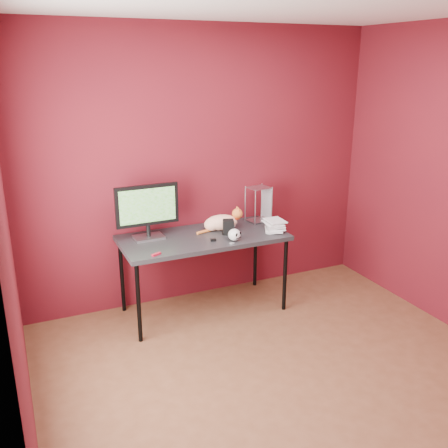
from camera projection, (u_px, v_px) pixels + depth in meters
name	position (u px, v px, depth m)	size (l,w,h in m)	color
room	(303.00, 195.00, 3.18)	(3.52, 3.52, 2.61)	#56311D
desk	(203.00, 241.00, 4.55)	(1.50, 0.70, 0.75)	black
monitor	(147.00, 209.00, 4.38)	(0.57, 0.19, 0.49)	#A8A9AD
cat	(222.00, 222.00, 4.67)	(0.46, 0.21, 0.22)	orange
skull_mug	(234.00, 235.00, 4.39)	(0.11, 0.12, 0.11)	silver
speaker	(228.00, 227.00, 4.56)	(0.12, 0.12, 0.14)	black
book_stack	(267.00, 174.00, 4.51)	(0.24, 0.26, 1.07)	beige
wire_rack	(258.00, 204.00, 4.90)	(0.23, 0.20, 0.35)	#A8A9AD
pocket_knife	(156.00, 254.00, 4.07)	(0.08, 0.02, 0.02)	maroon
black_gadget	(213.00, 240.00, 4.39)	(0.05, 0.03, 0.02)	black
washer	(232.00, 243.00, 4.34)	(0.05, 0.05, 0.00)	#A8A9AD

